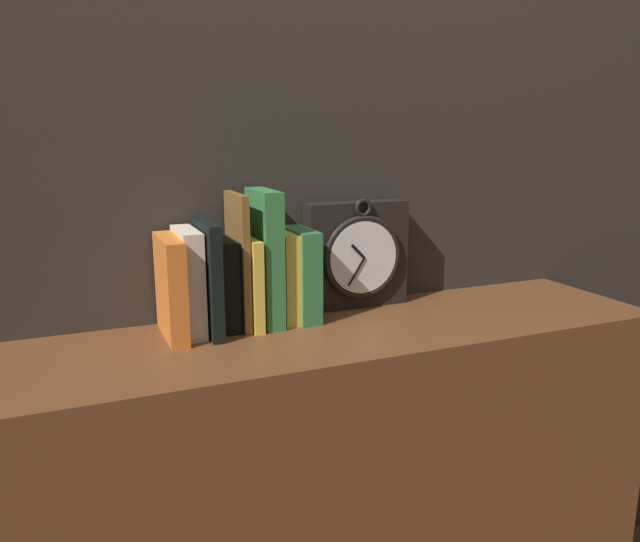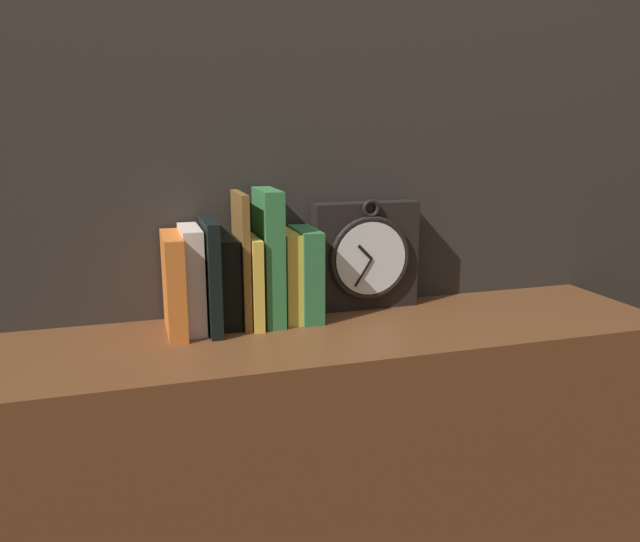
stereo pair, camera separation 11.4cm
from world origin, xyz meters
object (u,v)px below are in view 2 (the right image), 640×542
at_px(book_slot3_black, 226,281).
at_px(book_slot5_yellow, 252,280).
at_px(book_slot0_orange, 174,284).
at_px(book_slot1_cream, 192,279).
at_px(book_slot4_brown, 241,259).
at_px(book_slot8_green, 307,274).
at_px(clock, 366,256).
at_px(book_slot2_black, 210,275).
at_px(book_slot7_yellow, 288,276).
at_px(book_slot6_green, 269,257).

relative_size(book_slot3_black, book_slot5_yellow, 0.99).
distance_m(book_slot0_orange, book_slot3_black, 0.10).
bearing_deg(book_slot1_cream, book_slot5_yellow, -0.91).
relative_size(book_slot4_brown, book_slot5_yellow, 1.48).
distance_m(book_slot1_cream, book_slot8_green, 0.23).
height_order(book_slot3_black, book_slot4_brown, book_slot4_brown).
height_order(book_slot0_orange, book_slot3_black, book_slot0_orange).
bearing_deg(book_slot1_cream, book_slot8_green, 0.87).
bearing_deg(book_slot3_black, clock, 5.72).
distance_m(book_slot4_brown, book_slot8_green, 0.14).
bearing_deg(book_slot8_green, book_slot5_yellow, -177.33).
distance_m(book_slot0_orange, book_slot5_yellow, 0.15).
relative_size(book_slot2_black, book_slot8_green, 1.16).
height_order(book_slot4_brown, book_slot7_yellow, book_slot4_brown).
relative_size(book_slot0_orange, book_slot3_black, 1.07).
bearing_deg(book_slot0_orange, book_slot1_cream, 18.53).
height_order(book_slot2_black, book_slot5_yellow, book_slot2_black).
distance_m(book_slot0_orange, book_slot2_black, 0.07).
bearing_deg(book_slot5_yellow, book_slot8_green, 2.67).
distance_m(book_slot1_cream, book_slot7_yellow, 0.19).
bearing_deg(book_slot4_brown, book_slot1_cream, -178.42).
xyz_separation_m(book_slot3_black, book_slot5_yellow, (0.05, -0.01, 0.00)).
distance_m(book_slot2_black, book_slot6_green, 0.12).
bearing_deg(book_slot8_green, book_slot6_green, -178.67).
relative_size(book_slot0_orange, book_slot4_brown, 0.72).
xyz_separation_m(book_slot4_brown, book_slot5_yellow, (0.02, -0.00, -0.04)).
bearing_deg(clock, book_slot7_yellow, -170.39).
bearing_deg(book_slot3_black, book_slot0_orange, -169.48).
relative_size(book_slot1_cream, book_slot4_brown, 0.76).
bearing_deg(book_slot0_orange, book_slot2_black, 0.31).
relative_size(book_slot1_cream, book_slot5_yellow, 1.13).
relative_size(book_slot3_black, book_slot4_brown, 0.67).
bearing_deg(book_slot1_cream, book_slot3_black, 6.05).
bearing_deg(book_slot6_green, book_slot3_black, 176.33).
distance_m(book_slot2_black, book_slot5_yellow, 0.08).
height_order(book_slot5_yellow, book_slot6_green, book_slot6_green).
bearing_deg(book_slot8_green, book_slot4_brown, -179.65).
distance_m(clock, book_slot8_green, 0.14).
distance_m(clock, book_slot7_yellow, 0.18).
distance_m(book_slot5_yellow, book_slot6_green, 0.06).
height_order(clock, book_slot8_green, clock).
bearing_deg(book_slot7_yellow, book_slot4_brown, -177.20).
distance_m(book_slot2_black, book_slot8_green, 0.19).
height_order(book_slot5_yellow, book_slot7_yellow, book_slot7_yellow).
height_order(clock, book_slot5_yellow, clock).
distance_m(book_slot1_cream, book_slot6_green, 0.15).
bearing_deg(book_slot4_brown, book_slot5_yellow, -12.99).
bearing_deg(book_slot2_black, book_slot5_yellow, 6.67).
xyz_separation_m(clock, book_slot3_black, (-0.30, -0.03, -0.03)).
xyz_separation_m(book_slot1_cream, book_slot5_yellow, (0.11, -0.00, -0.01)).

